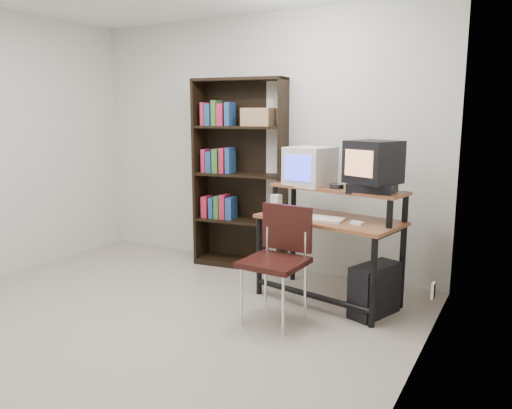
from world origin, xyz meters
The scene contains 16 objects.
floor centered at (0.00, 0.00, -0.01)m, with size 4.00×4.00×0.01m, color #A99C8C.
back_wall centered at (0.00, 2.00, 1.30)m, with size 4.00×0.01×2.60m, color beige.
right_wall centered at (2.00, 0.00, 1.30)m, with size 0.01×4.00×2.60m, color beige.
computer_desk centered at (1.09, 1.33, 0.69)m, with size 1.28×0.81×0.98m.
crt_monitor centered at (0.83, 1.48, 1.14)m, with size 0.43×0.43×0.35m.
vcr centered at (1.44, 1.33, 1.01)m, with size 0.36×0.26×0.08m, color black.
crt_tv centered at (1.43, 1.36, 1.22)m, with size 0.47×0.47×0.34m.
cd_spindle centered at (1.13, 1.37, 0.99)m, with size 0.12×0.12×0.05m, color #26262B.
keyboard centered at (1.01, 1.19, 0.74)m, with size 0.47×0.21×0.04m, color beige.
mousepad centered at (1.39, 1.17, 0.72)m, with size 0.22×0.18×0.01m, color black.
mouse centered at (1.37, 1.18, 0.74)m, with size 0.10×0.06×0.03m, color white.
desk_speaker centered at (0.57, 1.34, 0.80)m, with size 0.08×0.07×0.17m, color beige.
pc_tower centered at (1.53, 1.19, 0.21)m, with size 0.20×0.45×0.42m, color black.
school_chair centered at (0.89, 0.75, 0.56)m, with size 0.47×0.47×0.90m.
bookshelf centered at (-0.11, 1.86, 1.00)m, with size 1.01×0.44×1.96m.
wall_outlet centered at (1.99, 1.15, 0.30)m, with size 0.02×0.08×0.12m, color beige.
Camera 1 is at (2.56, -2.61, 1.61)m, focal length 35.00 mm.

